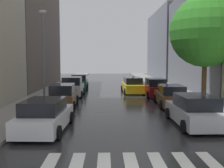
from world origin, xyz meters
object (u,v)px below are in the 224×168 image
parked_car_left_second (63,96)px  parked_car_right_nearest (194,111)px  parked_car_right_second (171,96)px  street_tree_right (206,31)px  lamp_post_left (43,50)px  parked_car_left_nearest (45,116)px  parked_car_left_fourth (79,82)px  taxi_midroad (133,86)px  parked_car_right_third (155,88)px  parked_car_left_third (73,87)px

parked_car_left_second → parked_car_right_nearest: (7.71, -5.73, -0.02)m
parked_car_right_second → street_tree_right: (2.62, 0.46, 4.80)m
lamp_post_left → parked_car_left_nearest: bearing=-77.1°
parked_car_left_fourth → taxi_midroad: (5.88, -4.16, -0.03)m
lamp_post_left → parked_car_right_third: bearing=25.7°
parked_car_left_second → lamp_post_left: bearing=52.3°
parked_car_left_fourth → parked_car_right_second: bearing=-148.6°
parked_car_right_nearest → taxi_midroad: size_ratio=1.00×
parked_car_right_nearest → lamp_post_left: lamp_post_left is taller
parked_car_right_nearest → street_tree_right: street_tree_right is taller
parked_car_right_second → taxi_midroad: bearing=17.3°
parked_car_left_second → parked_car_right_second: size_ratio=0.95×
parked_car_left_third → parked_car_left_fourth: 6.33m
parked_car_left_nearest → parked_car_right_nearest: parked_car_right_nearest is taller
parked_car_left_nearest → parked_car_right_second: parked_car_left_nearest is taller
parked_car_left_second → parked_car_right_nearest: bearing=-128.3°
parked_car_right_nearest → lamp_post_left: (-9.32, 6.89, 3.40)m
parked_car_left_second → parked_car_left_fourth: 12.35m
parked_car_left_second → parked_car_right_third: bearing=-55.4°
parked_car_left_fourth → parked_car_left_nearest: bearing=178.4°
parked_car_left_fourth → street_tree_right: size_ratio=0.58×
parked_car_right_third → taxi_midroad: taxi_midroad is taller
taxi_midroad → parked_car_right_third: bearing=-145.9°
parked_car_right_nearest → street_tree_right: bearing=-23.9°
street_tree_right → parked_car_left_second: bearing=-175.5°
parked_car_left_nearest → taxi_midroad: 15.90m
street_tree_right → lamp_post_left: size_ratio=1.16×
parked_car_right_second → taxi_midroad: size_ratio=1.01×
parked_car_right_second → lamp_post_left: (-9.54, 0.79, 3.42)m
parked_car_left_nearest → parked_car_left_third: parked_car_left_third is taller
parked_car_left_fourth → street_tree_right: street_tree_right is taller
taxi_midroad → parked_car_left_nearest: bearing=156.9°
parked_car_left_third → parked_car_left_fourth: parked_car_left_third is taller
parked_car_left_nearest → parked_car_right_third: (7.52, 12.33, 0.05)m
parked_car_left_second → taxi_midroad: bearing=-37.2°
parked_car_left_second → parked_car_left_nearest: bearing=179.9°
parked_car_right_third → street_tree_right: street_tree_right is taller
parked_car_left_second → parked_car_left_fourth: size_ratio=0.98×
parked_car_right_second → parked_car_right_third: size_ratio=1.07×
parked_car_left_nearest → parked_car_right_second: bearing=-44.9°
parked_car_left_second → street_tree_right: 11.61m
parked_car_left_second → parked_car_left_fourth: bearing=-1.5°
lamp_post_left → parked_car_left_fourth: bearing=82.0°
parked_car_left_second → parked_car_left_fourth: parked_car_left_fourth is taller
parked_car_left_nearest → parked_car_right_nearest: (7.53, 0.95, 0.03)m
parked_car_left_fourth → parked_car_right_nearest: (7.74, -18.07, -0.03)m
lamp_post_left → street_tree_right: bearing=-1.6°
parked_car_left_second → parked_car_left_third: bearing=-1.3°
parked_car_left_nearest → parked_car_left_third: bearing=3.8°
parked_car_left_nearest → parked_car_right_third: 14.44m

